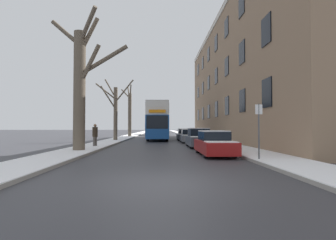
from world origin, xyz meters
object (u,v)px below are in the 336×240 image
at_px(parked_car_2, 190,136).
at_px(pedestrian_left_sidewalk, 95,135).
at_px(bare_tree_left_1, 115,110).
at_px(double_decker_bus, 158,120).
at_px(bare_tree_left_2, 130,112).
at_px(street_sign_post, 259,129).
at_px(oncoming_van, 151,129).
at_px(parked_car_1, 199,138).
at_px(bare_tree_left_0, 81,84).
at_px(parked_car_0, 214,144).
at_px(parked_car_3, 185,135).

distance_m(parked_car_2, pedestrian_left_sidewalk, 10.41).
relative_size(bare_tree_left_1, double_decker_bus, 0.61).
bearing_deg(bare_tree_left_2, pedestrian_left_sidewalk, -90.08).
relative_size(bare_tree_left_2, parked_car_2, 2.18).
bearing_deg(street_sign_post, parked_car_2, 95.19).
bearing_deg(oncoming_van, double_decker_bus, -85.55).
bearing_deg(parked_car_1, bare_tree_left_0, -153.16).
height_order(parked_car_2, street_sign_post, street_sign_post).
height_order(double_decker_bus, pedestrian_left_sidewalk, double_decker_bus).
xyz_separation_m(double_decker_bus, parked_car_0, (3.34, -18.42, -1.88)).
relative_size(parked_car_1, parked_car_2, 1.11).
xyz_separation_m(parked_car_0, parked_car_1, (0.00, 5.91, 0.05)).
xyz_separation_m(bare_tree_left_1, double_decker_bus, (4.80, 3.40, -0.99)).
xyz_separation_m(bare_tree_left_1, parked_car_1, (8.13, -9.11, -2.82)).
bearing_deg(double_decker_bus, bare_tree_left_0, -105.74).
distance_m(double_decker_bus, street_sign_post, 22.03).
height_order(bare_tree_left_0, bare_tree_left_2, bare_tree_left_0).
height_order(oncoming_van, pedestrian_left_sidewalk, oncoming_van).
distance_m(bare_tree_left_1, bare_tree_left_2, 12.77).
bearing_deg(street_sign_post, parked_car_0, 114.19).
bearing_deg(parked_car_0, parked_car_2, 90.00).
height_order(bare_tree_left_1, street_sign_post, bare_tree_left_1).
height_order(bare_tree_left_2, oncoming_van, bare_tree_left_2).
height_order(bare_tree_left_0, parked_car_1, bare_tree_left_0).
bearing_deg(parked_car_1, parked_car_0, -90.00).
height_order(parked_car_3, pedestrian_left_sidewalk, pedestrian_left_sidewalk).
bearing_deg(street_sign_post, oncoming_van, 98.62).
relative_size(bare_tree_left_2, street_sign_post, 3.26).
bearing_deg(double_decker_bus, oncoming_van, 94.45).
distance_m(parked_car_3, oncoming_van, 21.63).
xyz_separation_m(parked_car_2, oncoming_van, (-4.88, 26.07, 0.64)).
bearing_deg(parked_car_2, pedestrian_left_sidewalk, -140.26).
height_order(parked_car_0, pedestrian_left_sidewalk, pedestrian_left_sidewalk).
xyz_separation_m(bare_tree_left_2, pedestrian_left_sidewalk, (-0.03, -22.31, -3.03)).
distance_m(bare_tree_left_0, parked_car_3, 17.62).
bearing_deg(bare_tree_left_2, oncoming_van, 73.46).
height_order(bare_tree_left_2, parked_car_3, bare_tree_left_2).
relative_size(bare_tree_left_0, parked_car_3, 2.05).
bearing_deg(bare_tree_left_2, parked_car_2, -63.02).
xyz_separation_m(parked_car_3, street_sign_post, (1.38, -20.20, 0.85)).
height_order(bare_tree_left_2, street_sign_post, bare_tree_left_2).
xyz_separation_m(parked_car_1, parked_car_3, (-0.00, 11.21, -0.05)).
distance_m(double_decker_bus, parked_car_2, 7.37).
bearing_deg(pedestrian_left_sidewalk, bare_tree_left_0, -157.07).
distance_m(parked_car_2, oncoming_van, 26.53).
relative_size(parked_car_1, street_sign_post, 1.66).
distance_m(bare_tree_left_0, bare_tree_left_1, 13.19).
bearing_deg(parked_car_2, street_sign_post, -84.81).
distance_m(bare_tree_left_0, street_sign_post, 10.97).
distance_m(bare_tree_left_1, parked_car_0, 17.33).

